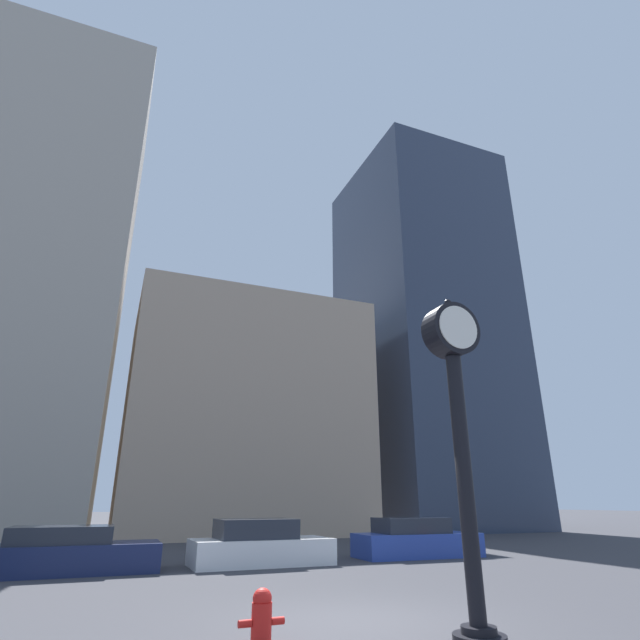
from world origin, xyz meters
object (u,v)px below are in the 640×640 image
car_white (260,546)px  car_blue (416,540)px  street_clock (459,415)px  fire_hydrant_near (262,617)px  car_navy (67,553)px

car_white → car_blue: (5.76, 0.19, -0.01)m
street_clock → car_blue: bearing=61.7°
car_blue → fire_hydrant_near: (-8.21, -9.02, -0.19)m
car_white → car_navy: bearing=178.3°
car_white → car_blue: 5.77m
car_white → car_blue: size_ratio=0.96×
car_blue → fire_hydrant_near: car_blue is taller
fire_hydrant_near → car_white: bearing=74.5°
car_navy → fire_hydrant_near: car_navy is taller
car_blue → fire_hydrant_near: 12.20m
car_white → car_blue: car_white is taller
street_clock → fire_hydrant_near: size_ratio=7.16×
car_white → fire_hydrant_near: size_ratio=6.05×
street_clock → car_blue: (5.40, 10.03, -2.57)m
car_white → street_clock: bearing=-88.5°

